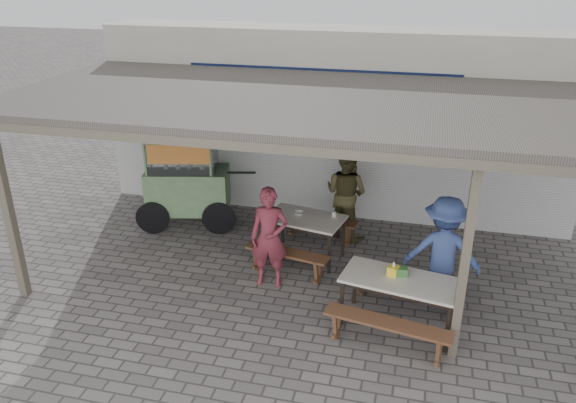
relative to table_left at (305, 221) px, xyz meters
The scene contains 17 objects.
ground 1.32m from the table_left, 87.98° to the right, with size 60.00×60.00×0.00m, color slate.
back_wall 2.66m from the table_left, 89.09° to the left, with size 9.00×1.28×3.50m.
warung_roof 2.06m from the table_left, 76.49° to the right, with size 9.00×4.21×2.81m.
table_left is the anchor object (origin of this frame).
bench_left_street 0.77m from the table_left, 101.07° to the right, with size 1.38×0.53×0.45m.
bench_left_wall 0.77m from the table_left, 78.93° to the left, with size 1.38×0.53×0.45m.
table_right 2.29m from the table_left, 43.86° to the right, with size 1.64×0.97×0.75m.
bench_right_street 2.69m from the table_left, 54.41° to the right, with size 1.66×0.56×0.45m.
bench_right_wall 2.05m from the table_left, 29.90° to the right, with size 1.66×0.56×0.45m.
vendor_cart 2.54m from the table_left, 163.15° to the left, with size 2.05×1.19×1.73m.
patron_street_side 1.01m from the table_left, 110.35° to the right, with size 0.58×0.38×1.59m, color maroon.
patron_wall_side 1.11m from the table_left, 61.02° to the left, with size 0.82×0.64×1.69m, color #4C4627.
patron_right_table 2.36m from the table_left, 20.82° to the right, with size 1.08×0.62×1.67m, color #3A4F8F.
tissue_box 2.17m from the table_left, 44.37° to the right, with size 0.13×0.13×0.13m, color yellow.
donation_box 2.23m from the table_left, 42.26° to the right, with size 0.18×0.12×0.12m, color #397032.
condiment_jar 0.50m from the table_left, 17.29° to the left, with size 0.08×0.08×0.09m, color beige.
condiment_bowl 0.19m from the table_left, 145.61° to the left, with size 0.17×0.17×0.04m, color white.
Camera 1 is at (1.72, -7.07, 4.68)m, focal length 35.00 mm.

